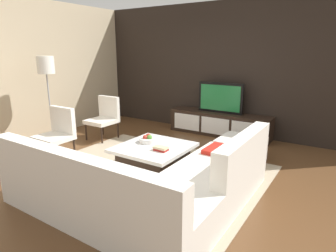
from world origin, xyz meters
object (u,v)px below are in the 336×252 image
Objects in this scene: floor_lamp at (46,71)px; accent_chair_far at (105,115)px; accent_chair_near at (58,130)px; book_stack at (161,149)px; media_console at (219,124)px; ottoman at (241,150)px; fruit_bowl at (148,139)px; coffee_table at (154,157)px; sectional_couch at (148,186)px; television at (220,98)px.

accent_chair_far is at bearing 56.87° from floor_lamp.
accent_chair_near reaches higher than book_stack.
ottoman is (0.93, -1.27, -0.05)m from media_console.
fruit_bowl is (-1.21, -0.93, 0.23)m from ottoman.
floor_lamp reaches higher than coffee_table.
coffee_table is 1.23× the size of accent_chair_near.
coffee_table is at bearing 151.01° from book_stack.
accent_chair_near is 0.51× the size of floor_lamp.
accent_chair_near is at bearing 167.21° from sectional_couch.
television is 1.14× the size of accent_chair_far.
media_console is 1.57m from ottoman.
media_console is at bearing 45.63° from accent_chair_far.
book_stack is at bearing -29.00° from fruit_bowl.
floor_lamp reaches higher than book_stack.
floor_lamp is 6.06× the size of fruit_bowl.
television is 1.69m from ottoman.
floor_lamp is at bearing 150.21° from accent_chair_near.
fruit_bowl is at bearing 20.33° from accent_chair_near.
book_stack is (-0.42, 0.87, 0.12)m from sectional_couch.
accent_chair_near and accent_chair_far have the same top height.
coffee_table is at bearing -29.02° from fruit_bowl.
sectional_couch reaches higher than coffee_table.
coffee_table is 0.31m from fruit_bowl.
accent_chair_far is at bearing 156.97° from fruit_bowl.
accent_chair_far is at bearing 156.35° from coffee_table.
television reaches higher than media_console.
accent_chair_near reaches higher than media_console.
floor_lamp is (-2.49, -2.37, 1.18)m from media_console.
sectional_couch is 3.35m from floor_lamp.
accent_chair_near is 1.00× the size of accent_chair_far.
sectional_couch is at bearing -80.89° from television.
coffee_table is 1.46m from ottoman.
sectional_couch is 3.04m from accent_chair_far.
floor_lamp reaches higher than sectional_couch.
fruit_bowl reaches higher than coffee_table.
television reaches higher than coffee_table.
media_console is 2.55× the size of accent_chair_far.
television is at bearing 87.51° from coffee_table.
fruit_bowl is 1.79m from accent_chair_far.
coffee_table is at bearing -15.90° from accent_chair_far.
accent_chair_far is (-1.64, 0.70, 0.06)m from fruit_bowl.
sectional_couch is 2.06m from ottoman.
accent_chair_far reaches higher than book_stack.
accent_chair_near is at bearing -164.03° from coffee_table.
media_console is 3.17× the size of ottoman.
fruit_bowl is (1.47, 0.57, -0.06)m from accent_chair_near.
sectional_couch reaches higher than media_console.
accent_chair_far is at bearing 143.85° from sectional_couch.
floor_lamp reaches higher than ottoman.
ottoman is (0.40, 2.02, -0.09)m from sectional_couch.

